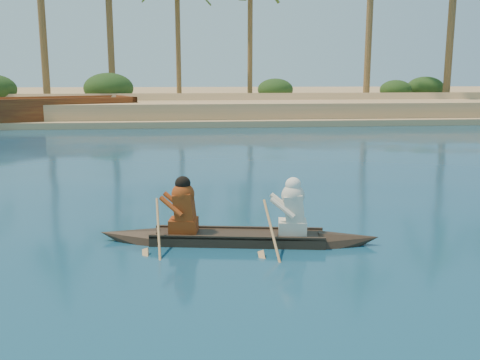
{
  "coord_description": "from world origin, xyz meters",
  "views": [
    {
      "loc": [
        -1.13,
        -8.42,
        2.92
      ],
      "look_at": [
        0.04,
        2.36,
        0.8
      ],
      "focal_mm": 40.0,
      "sensor_mm": 36.0,
      "label": 1
    }
  ],
  "objects": [
    {
      "name": "barge_mid",
      "position": [
        -9.97,
        24.67,
        0.68
      ],
      "size": [
        12.29,
        8.2,
        1.95
      ],
      "rotation": [
        0.0,
        0.0,
        0.41
      ],
      "color": "brown",
      "rests_on": "ground"
    },
    {
      "name": "shrub_cluster",
      "position": [
        0.0,
        31.5,
        1.2
      ],
      "size": [
        100.0,
        6.0,
        2.4
      ],
      "primitive_type": null,
      "color": "#1F3714",
      "rests_on": "ground"
    },
    {
      "name": "palm_grove",
      "position": [
        0.0,
        35.0,
        8.0
      ],
      "size": [
        110.0,
        14.0,
        16.0
      ],
      "primitive_type": null,
      "color": "#324F1B",
      "rests_on": "ground"
    },
    {
      "name": "ground",
      "position": [
        0.0,
        0.0,
        0.0
      ],
      "size": [
        160.0,
        160.0,
        0.0
      ],
      "primitive_type": "plane",
      "color": "navy",
      "rests_on": "ground"
    },
    {
      "name": "sandy_embankment",
      "position": [
        0.0,
        46.89,
        0.53
      ],
      "size": [
        150.0,
        51.0,
        1.5
      ],
      "color": "tan",
      "rests_on": "ground"
    },
    {
      "name": "canoe",
      "position": [
        -0.18,
        0.66,
        0.26
      ],
      "size": [
        5.03,
        1.48,
        1.37
      ],
      "rotation": [
        0.0,
        0.0,
        -0.17
      ],
      "color": "#30221A",
      "rests_on": "ground"
    }
  ]
}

